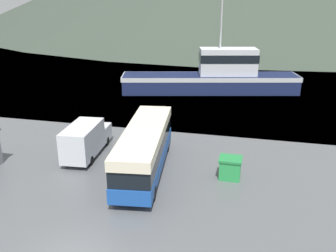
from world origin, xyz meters
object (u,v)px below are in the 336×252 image
object	(u,v)px
fishing_boat	(214,77)
storage_bin	(230,168)
tour_bus	(145,147)
delivery_van	(86,139)
small_boat	(167,84)

from	to	relation	value
fishing_boat	storage_bin	world-z (taller)	fishing_boat
fishing_boat	storage_bin	xyz separation A→B (m)	(4.01, -23.52, -1.23)
tour_bus	delivery_van	size ratio (longest dim) A/B	1.75
storage_bin	small_boat	world-z (taller)	storage_bin
tour_bus	delivery_van	xyz separation A→B (m)	(-5.15, 1.50, -0.42)
fishing_boat	tour_bus	bearing A→B (deg)	161.81
tour_bus	fishing_boat	xyz separation A→B (m)	(1.84, 23.86, 0.19)
delivery_van	small_boat	distance (m)	23.44
delivery_van	small_boat	world-z (taller)	delivery_van
tour_bus	storage_bin	bearing A→B (deg)	-4.11
delivery_van	tour_bus	bearing A→B (deg)	-21.18
tour_bus	storage_bin	size ratio (longest dim) A/B	7.38
delivery_van	fishing_boat	size ratio (longest dim) A/B	0.28
delivery_van	fishing_boat	distance (m)	23.44
small_boat	delivery_van	bearing A→B (deg)	170.49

